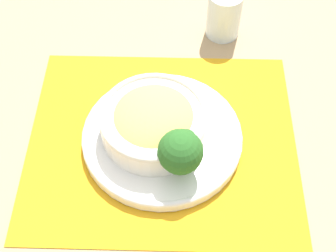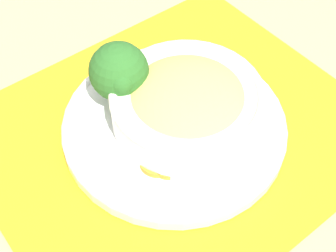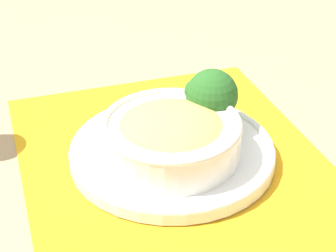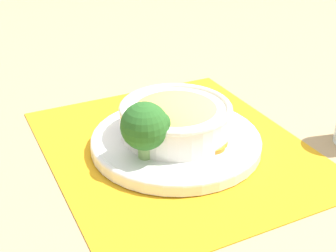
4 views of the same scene
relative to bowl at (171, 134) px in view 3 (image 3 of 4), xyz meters
name	(u,v)px [view 3 (image 3 of 4)]	position (x,y,z in m)	size (l,w,h in m)	color
ground_plane	(172,159)	(0.01, 0.01, -0.05)	(4.00, 4.00, 0.00)	tan
placemat	(172,158)	(0.01, 0.01, -0.05)	(0.42, 0.48, 0.00)	orange
plate	(172,150)	(0.01, 0.01, -0.04)	(0.28, 0.28, 0.02)	white
bowl	(171,134)	(0.00, 0.00, 0.00)	(0.19, 0.19, 0.06)	silver
broccoli_floret	(211,95)	(0.08, 0.05, 0.02)	(0.07, 0.07, 0.09)	#84AD5B
carrot_slice_near	(136,130)	(-0.03, 0.07, -0.03)	(0.04, 0.04, 0.01)	orange
carrot_slice_middle	(131,134)	(-0.04, 0.06, -0.03)	(0.04, 0.04, 0.01)	orange
carrot_slice_far	(127,139)	(-0.05, 0.05, -0.03)	(0.04, 0.04, 0.01)	orange
carrot_slice_extra	(125,144)	(-0.06, 0.04, -0.03)	(0.04, 0.04, 0.01)	orange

